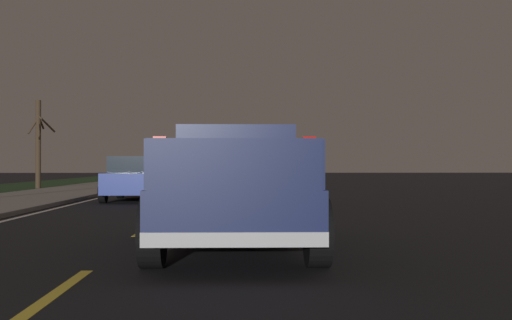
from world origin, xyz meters
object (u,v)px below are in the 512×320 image
at_px(sedan_red, 173,173).
at_px(sedan_silver, 231,174).
at_px(sedan_white, 243,181).
at_px(pickup_truck, 236,186).
at_px(sedan_blue, 138,178).
at_px(bare_tree_far, 38,142).

height_order(sedan_red, sedan_silver, same).
distance_m(sedan_white, sedan_silver, 14.89).
xyz_separation_m(pickup_truck, sedan_red, (24.32, 3.51, -0.13)).
bearing_deg(sedan_red, sedan_silver, -115.56).
bearing_deg(sedan_silver, sedan_blue, 163.45).
height_order(sedan_white, sedan_blue, same).
height_order(sedan_blue, sedan_red, same).
height_order(pickup_truck, sedan_silver, pickup_truck).
bearing_deg(sedan_blue, pickup_truck, -163.83).
xyz_separation_m(sedan_blue, sedan_red, (12.44, 0.06, 0.00)).
xyz_separation_m(pickup_truck, sedan_white, (7.86, -0.20, -0.13)).
bearing_deg(sedan_silver, sedan_white, -178.42).
bearing_deg(sedan_blue, bare_tree_far, 32.32).
distance_m(sedan_blue, sedan_red, 12.44).
distance_m(pickup_truck, sedan_silver, 22.75).
relative_size(pickup_truck, sedan_white, 1.23).
height_order(sedan_silver, bare_tree_far, bare_tree_far).
bearing_deg(sedan_white, sedan_red, 12.68).
xyz_separation_m(pickup_truck, sedan_silver, (22.75, 0.21, -0.13)).
bearing_deg(sedan_red, bare_tree_far, 100.09).
distance_m(pickup_truck, sedan_blue, 12.37).
distance_m(sedan_white, sedan_red, 16.87).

